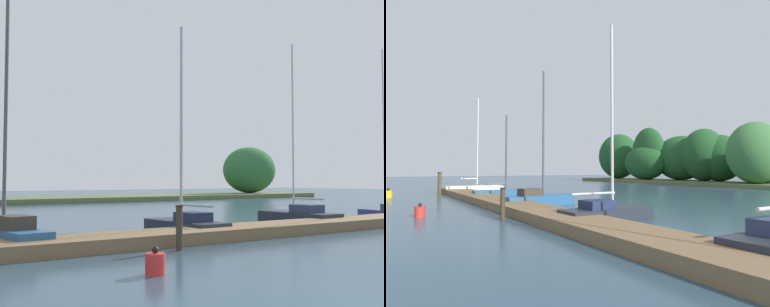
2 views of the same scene
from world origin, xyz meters
TOP-DOWN VIEW (x-y plane):
  - dock_pier at (0.00, 8.43)m, footprint 31.49×1.80m
  - far_shore at (-12.00, 36.13)m, footprint 69.65×8.60m
  - sailboat_0 at (-14.09, 9.86)m, footprint 1.27×4.34m
  - sailboat_1 at (-8.46, 10.19)m, footprint 1.38×3.78m
  - sailboat_2 at (-3.02, 10.14)m, footprint 1.33×3.88m
  - sailboat_3 at (2.64, 10.12)m, footprint 1.24×3.54m
  - mooring_piling_0 at (-13.88, 7.24)m, footprint 0.30×0.30m
  - mooring_piling_1 at (0.40, 7.09)m, footprint 0.19×0.19m
  - channel_buoy_0 at (-12.41, 3.97)m, footprint 0.49×0.49m
  - channel_buoy_1 at (-1.80, 4.65)m, footprint 0.38×0.38m

SIDE VIEW (x-z plane):
  - dock_pier at x=0.00m, z-range 0.00..0.35m
  - channel_buoy_1 at x=-1.80m, z-range -0.06..0.47m
  - channel_buoy_0 at x=-12.41m, z-range -0.07..0.54m
  - sailboat_1 at x=-8.46m, z-range -2.28..2.92m
  - sailboat_0 at x=-14.09m, z-range -3.29..3.99m
  - sailboat_3 at x=2.64m, z-range -3.09..3.83m
  - sailboat_2 at x=-3.02m, z-range -2.94..3.74m
  - mooring_piling_1 at x=0.40m, z-range 0.01..1.14m
  - mooring_piling_0 at x=-13.88m, z-range 0.01..1.59m
  - far_shore at x=-12.00m, z-range -0.83..6.61m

